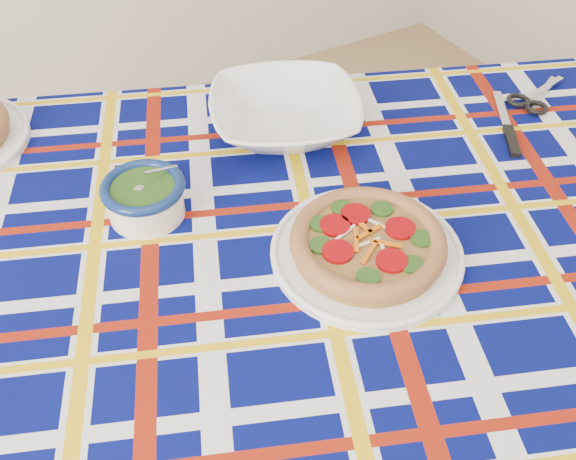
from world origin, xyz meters
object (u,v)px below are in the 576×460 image
main_focaccia_plate (368,243)px  serving_bowl (285,114)px  dining_table (263,288)px  pesto_bowl (144,196)px

main_focaccia_plate → serving_bowl: (0.06, 0.37, 0.01)m
dining_table → serving_bowl: (0.20, 0.29, 0.12)m
dining_table → main_focaccia_plate: bearing=-8.4°
main_focaccia_plate → pesto_bowl: bearing=135.7°
dining_table → serving_bowl: bearing=76.3°
serving_bowl → main_focaccia_plate: bearing=-98.5°
pesto_bowl → serving_bowl: pesto_bowl is taller
dining_table → pesto_bowl: bearing=145.9°
dining_table → pesto_bowl: pesto_bowl is taller
main_focaccia_plate → pesto_bowl: pesto_bowl is taller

